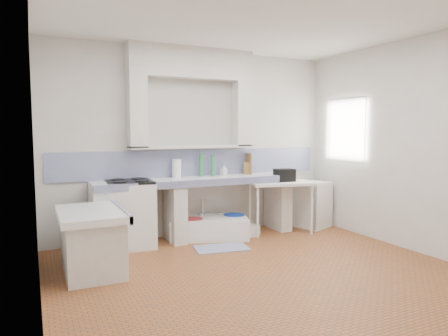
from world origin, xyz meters
name	(u,v)px	position (x,y,z in m)	size (l,w,h in m)	color
floor	(263,273)	(0.00, 0.00, 0.00)	(4.50, 4.50, 0.00)	brown
ceiling	(265,15)	(0.00, 0.00, 2.80)	(4.50, 4.50, 0.00)	silver
wall_back	(196,143)	(0.00, 2.00, 1.40)	(4.50, 4.50, 0.00)	silver
wall_front	(426,160)	(0.00, -2.00, 1.40)	(4.50, 4.50, 0.00)	silver
wall_left	(35,153)	(-2.25, 0.00, 1.40)	(4.50, 4.50, 0.00)	silver
wall_right	(410,145)	(2.25, 0.00, 1.40)	(4.50, 4.50, 0.00)	silver
alcove_mass	(192,63)	(-0.10, 1.88, 2.58)	(1.90, 0.25, 0.45)	silver
window_frame	(355,130)	(2.42, 1.20, 1.60)	(0.35, 0.86, 1.06)	#351E10
lace_valance	(349,106)	(2.28, 1.20, 1.98)	(0.01, 0.84, 0.24)	white
counter_slab	(197,181)	(-0.10, 1.70, 0.86)	(3.00, 0.60, 0.08)	white
counter_lip	(205,183)	(-0.10, 1.42, 0.86)	(3.00, 0.04, 0.10)	navy
counter_pier_left	(99,220)	(-1.50, 1.70, 0.41)	(0.20, 0.55, 0.82)	silver
counter_pier_mid	(175,213)	(-0.45, 1.70, 0.41)	(0.20, 0.55, 0.82)	silver
counter_pier_right	(278,204)	(1.30, 1.70, 0.41)	(0.20, 0.55, 0.82)	silver
peninsula_top	(91,214)	(-1.70, 0.90, 0.66)	(0.70, 1.10, 0.08)	white
peninsula_base	(92,244)	(-1.70, 0.90, 0.31)	(0.60, 1.00, 0.62)	silver
peninsula_lip	(121,211)	(-1.37, 0.90, 0.66)	(0.04, 1.10, 0.10)	navy
backsplash	(196,163)	(0.00, 1.99, 1.10)	(4.27, 0.03, 0.40)	navy
stove	(130,215)	(-1.09, 1.70, 0.44)	(0.62, 0.60, 0.88)	white
sink	(209,228)	(0.07, 1.67, 0.14)	(1.14, 0.62, 0.27)	white
side_table	(280,207)	(1.20, 1.46, 0.40)	(0.96, 0.53, 0.04)	white
fridge	(312,204)	(1.89, 1.57, 0.38)	(0.49, 0.49, 0.75)	white
bucket_red	(192,229)	(-0.19, 1.68, 0.15)	(0.33, 0.33, 0.30)	red
bucket_orange	(219,228)	(0.25, 1.69, 0.13)	(0.27, 0.27, 0.25)	#E05133
bucket_blue	(234,224)	(0.49, 1.66, 0.15)	(0.33, 0.33, 0.31)	#0936C6
basin_white	(248,230)	(0.68, 1.55, 0.07)	(0.37, 0.37, 0.14)	white
water_bottle_a	(201,224)	(0.02, 1.85, 0.17)	(0.09, 0.09, 0.34)	silver
water_bottle_b	(217,223)	(0.28, 1.85, 0.15)	(0.08, 0.08, 0.31)	silver
black_bag	(284,175)	(1.27, 1.48, 0.90)	(0.31, 0.18, 0.20)	black
green_bottle_a	(202,165)	(0.03, 1.85, 1.07)	(0.07, 0.07, 0.34)	#347A4F
green_bottle_b	(213,166)	(0.20, 1.81, 1.06)	(0.07, 0.07, 0.32)	#347A4F
knife_block	(246,168)	(0.80, 1.85, 1.00)	(0.10, 0.08, 0.19)	olive
cutting_board	(249,164)	(0.84, 1.85, 1.07)	(0.02, 0.24, 0.33)	olive
paper_towel	(176,169)	(-0.37, 1.85, 1.04)	(0.14, 0.14, 0.27)	white
soap_bottle	(224,170)	(0.40, 1.85, 0.99)	(0.08, 0.08, 0.18)	white
rug	(221,248)	(-0.01, 1.07, 0.01)	(0.71, 0.41, 0.01)	navy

